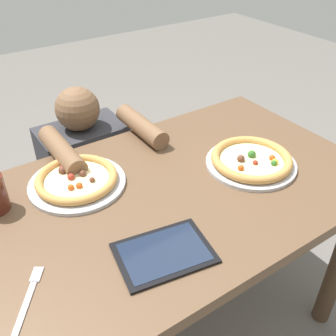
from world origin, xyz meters
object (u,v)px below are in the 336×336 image
Objects in this scene: pizza_far at (77,180)px; diner_seated at (90,188)px; tablet at (164,253)px; pizza_near at (251,160)px; fork at (28,298)px.

diner_seated reaches higher than pizza_far.
pizza_far is 0.40m from tablet.
pizza_near is 1.00× the size of pizza_far.
pizza_near reaches higher than pizza_far.
diner_seated reaches higher than tablet.
fork is at bearing -121.28° from diner_seated.
pizza_far reaches higher than fork.
pizza_near is at bearing 7.99° from fork.
pizza_far is at bearing -114.54° from diner_seated.
diner_seated is (0.44, 0.72, -0.34)m from fork.
diner_seated is (-0.36, 0.61, -0.35)m from pizza_near.
pizza_near is at bearing -59.60° from diner_seated.
tablet is 0.30× the size of diner_seated.
pizza_near is 1.15× the size of tablet.
fork is (-0.80, -0.11, -0.02)m from pizza_near.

